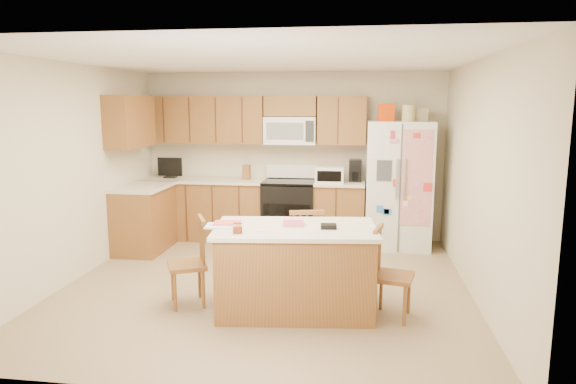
# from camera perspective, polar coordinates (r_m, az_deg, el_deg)

# --- Properties ---
(ground) EXTENTS (4.50, 4.50, 0.00)m
(ground) POSITION_cam_1_polar(r_m,az_deg,el_deg) (5.94, -2.44, -10.32)
(ground) COLOR #856E53
(ground) RESTS_ON ground
(room_shell) EXTENTS (4.60, 4.60, 2.52)m
(room_shell) POSITION_cam_1_polar(r_m,az_deg,el_deg) (5.61, -2.55, 3.65)
(room_shell) COLOR beige
(room_shell) RESTS_ON ground
(cabinetry) EXTENTS (3.36, 1.56, 2.15)m
(cabinetry) POSITION_cam_1_polar(r_m,az_deg,el_deg) (7.63, -7.31, 1.23)
(cabinetry) COLOR olive
(cabinetry) RESTS_ON ground
(stove) EXTENTS (0.76, 0.65, 1.13)m
(stove) POSITION_cam_1_polar(r_m,az_deg,el_deg) (7.65, 0.17, -2.02)
(stove) COLOR black
(stove) RESTS_ON ground
(refrigerator) EXTENTS (0.90, 0.79, 2.04)m
(refrigerator) POSITION_cam_1_polar(r_m,az_deg,el_deg) (7.46, 12.15, 0.94)
(refrigerator) COLOR white
(refrigerator) RESTS_ON ground
(island) EXTENTS (1.71, 1.08, 0.95)m
(island) POSITION_cam_1_polar(r_m,az_deg,el_deg) (5.12, 0.81, -8.50)
(island) COLOR olive
(island) RESTS_ON ground
(windsor_chair_left) EXTENTS (0.50, 0.51, 0.91)m
(windsor_chair_left) POSITION_cam_1_polar(r_m,az_deg,el_deg) (5.37, -10.90, -7.86)
(windsor_chair_left) COLOR olive
(windsor_chair_left) RESTS_ON ground
(windsor_chair_back) EXTENTS (0.47, 0.46, 0.92)m
(windsor_chair_back) POSITION_cam_1_polar(r_m,az_deg,el_deg) (5.71, 1.94, -6.55)
(windsor_chair_back) COLOR olive
(windsor_chair_back) RESTS_ON ground
(windsor_chair_right) EXTENTS (0.44, 0.45, 0.89)m
(windsor_chair_right) POSITION_cam_1_polar(r_m,az_deg,el_deg) (5.06, 11.34, -9.08)
(windsor_chair_right) COLOR olive
(windsor_chair_right) RESTS_ON ground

